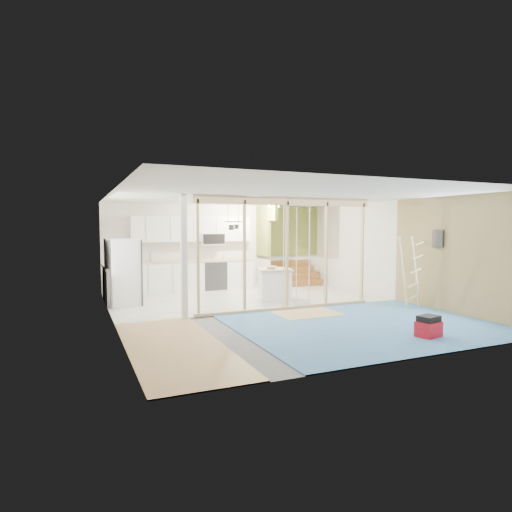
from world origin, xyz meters
name	(u,v)px	position (x,y,z in m)	size (l,w,h in m)	color
room	(275,254)	(0.00, 0.00, 1.30)	(7.01, 8.01, 2.61)	slate
floor_overlays	(277,310)	(0.07, 0.06, 0.01)	(7.00, 8.00, 0.03)	silver
stud_frame	(265,242)	(-0.24, 0.00, 1.59)	(4.66, 0.14, 2.60)	tan
base_cabinets	(173,278)	(-1.61, 3.36, 0.47)	(4.45, 2.24, 0.93)	white
upper_cabinets	(194,230)	(-0.84, 3.82, 1.82)	(3.60, 0.41, 0.85)	white
green_partition	(283,257)	(2.04, 3.66, 0.94)	(2.25, 1.51, 2.60)	olive
pot_rack	(233,224)	(-0.31, 1.89, 2.00)	(0.52, 0.52, 0.72)	black
sheathing_panel	(461,256)	(3.48, -2.00, 1.30)	(0.02, 4.00, 2.60)	tan
electrical_panel	(438,239)	(3.43, -1.40, 1.65)	(0.04, 0.30, 0.40)	#323337
ceiling_light	(274,206)	(1.40, 3.00, 2.54)	(0.32, 0.32, 0.08)	#FFEABF
fridge	(123,273)	(-3.10, 2.00, 0.82)	(0.83, 0.80, 1.63)	white
island	(275,285)	(0.60, 1.27, 0.41)	(1.05, 1.05, 0.83)	white
bowl	(271,268)	(0.48, 1.23, 0.87)	(0.29, 0.29, 0.07)	silver
soap_bottle_a	(151,256)	(-2.14, 3.75, 1.08)	(0.12, 0.12, 0.31)	#B1B7C5
soap_bottle_b	(224,256)	(0.03, 3.61, 1.03)	(0.09, 0.09, 0.19)	silver
toolbox	(429,327)	(1.43, -3.16, 0.18)	(0.46, 0.39, 0.39)	#B1101C
ladder	(411,272)	(3.04, -1.00, 0.87)	(0.91, 0.11, 1.70)	#CBBC7C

